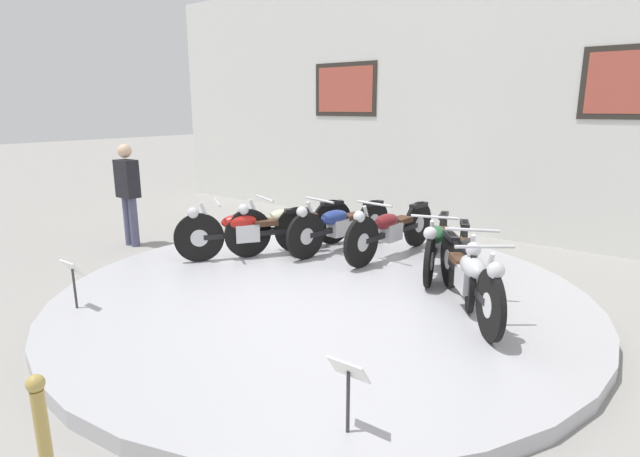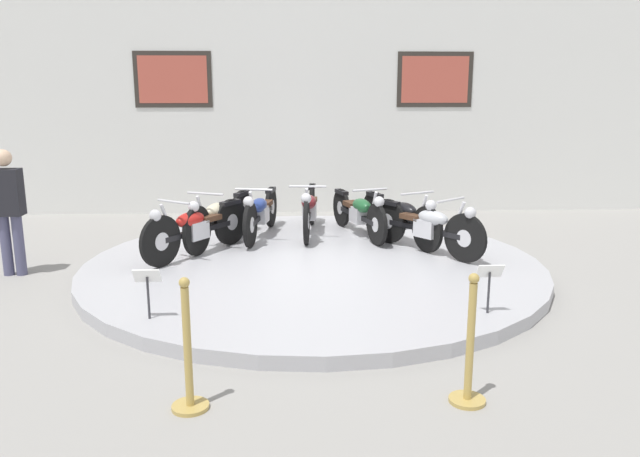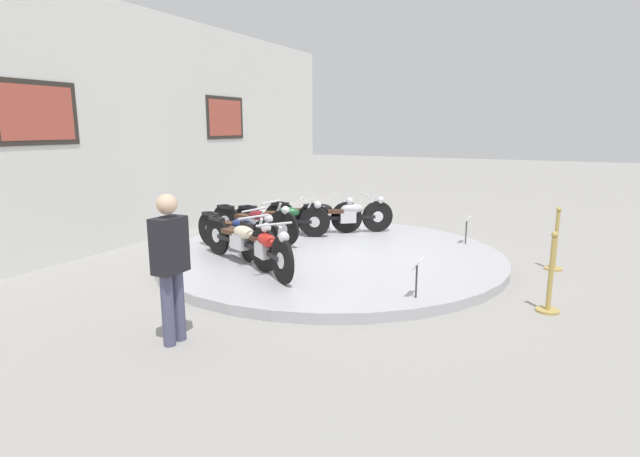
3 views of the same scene
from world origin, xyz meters
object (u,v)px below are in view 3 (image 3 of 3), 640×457
at_px(motorcycle_maroon, 255,222).
at_px(visitor_standing, 170,261).
at_px(stanchion_post_left_of_entry, 550,285).
at_px(motorcycle_black, 315,214).
at_px(motorcycle_silver, 348,214).
at_px(motorcycle_green, 283,217).
at_px(motorcycle_cream, 241,239).
at_px(motorcycle_red, 264,246).
at_px(stanchion_post_right_of_entry, 555,249).
at_px(motorcycle_blue, 239,230).
at_px(info_placard_front_left, 417,270).
at_px(info_placard_front_centre, 467,224).

bearing_deg(motorcycle_maroon, visitor_standing, -158.46).
bearing_deg(stanchion_post_left_of_entry, motorcycle_black, 62.16).
bearing_deg(motorcycle_silver, motorcycle_green, 128.03).
distance_m(motorcycle_black, motorcycle_silver, 0.65).
bearing_deg(stanchion_post_left_of_entry, motorcycle_cream, 93.23).
xyz_separation_m(visitor_standing, stanchion_post_left_of_entry, (2.76, -3.53, -0.56)).
distance_m(motorcycle_red, stanchion_post_right_of_entry, 4.64).
bearing_deg(motorcycle_blue, info_placard_front_left, -105.46).
bearing_deg(visitor_standing, info_placard_front_left, -43.34).
distance_m(motorcycle_red, motorcycle_silver, 3.10).
bearing_deg(stanchion_post_right_of_entry, info_placard_front_centre, 67.61).
height_order(info_placard_front_left, visitor_standing, visitor_standing).
bearing_deg(motorcycle_maroon, info_placard_front_left, -115.29).
relative_size(motorcycle_cream, stanchion_post_right_of_entry, 1.85).
height_order(motorcycle_red, motorcycle_green, motorcycle_red).
height_order(motorcycle_silver, visitor_standing, visitor_standing).
height_order(motorcycle_green, motorcycle_silver, motorcycle_silver).
bearing_deg(info_placard_front_centre, motorcycle_red, 144.07).
height_order(motorcycle_blue, motorcycle_green, motorcycle_blue).
height_order(motorcycle_black, stanchion_post_left_of_entry, stanchion_post_left_of_entry).
height_order(motorcycle_silver, info_placard_front_left, motorcycle_silver).
bearing_deg(motorcycle_green, motorcycle_cream, -168.12).
bearing_deg(visitor_standing, motorcycle_blue, 23.63).
height_order(motorcycle_maroon, visitor_standing, visitor_standing).
xyz_separation_m(motorcycle_red, motorcycle_silver, (3.10, 0.00, -0.01)).
distance_m(motorcycle_blue, visitor_standing, 3.38).
distance_m(info_placard_front_left, info_placard_front_centre, 3.34).
height_order(motorcycle_silver, stanchion_post_left_of_entry, stanchion_post_left_of_entry).
bearing_deg(info_placard_front_centre, visitor_standing, 159.75).
xyz_separation_m(motorcycle_green, stanchion_post_left_of_entry, (-1.79, -4.88, -0.17)).
xyz_separation_m(motorcycle_red, motorcycle_cream, (0.25, 0.60, 0.01)).
relative_size(motorcycle_black, visitor_standing, 1.14).
bearing_deg(motorcycle_black, motorcycle_blue, 168.03).
height_order(motorcycle_red, stanchion_post_left_of_entry, stanchion_post_left_of_entry).
height_order(motorcycle_red, motorcycle_blue, motorcycle_red).
xyz_separation_m(motorcycle_cream, info_placard_front_left, (-0.37, -2.94, -0.03)).
height_order(motorcycle_green, info_placard_front_left, motorcycle_green).
bearing_deg(stanchion_post_right_of_entry, motorcycle_cream, 117.81).
bearing_deg(motorcycle_black, motorcycle_silver, -67.43).
height_order(motorcycle_maroon, info_placard_front_left, motorcycle_maroon).
height_order(motorcycle_black, visitor_standing, visitor_standing).
bearing_deg(info_placard_front_centre, stanchion_post_right_of_entry, -112.39).
bearing_deg(motorcycle_red, motorcycle_blue, 51.91).
bearing_deg(motorcycle_cream, info_placard_front_centre, -44.69).
distance_m(motorcycle_black, info_placard_front_centre, 2.96).
distance_m(motorcycle_cream, stanchion_post_left_of_entry, 4.46).
bearing_deg(motorcycle_red, stanchion_post_left_of_entry, -82.57).
bearing_deg(motorcycle_silver, motorcycle_black, 112.57).
distance_m(motorcycle_red, motorcycle_green, 2.51).
bearing_deg(visitor_standing, motorcycle_cream, 19.98).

